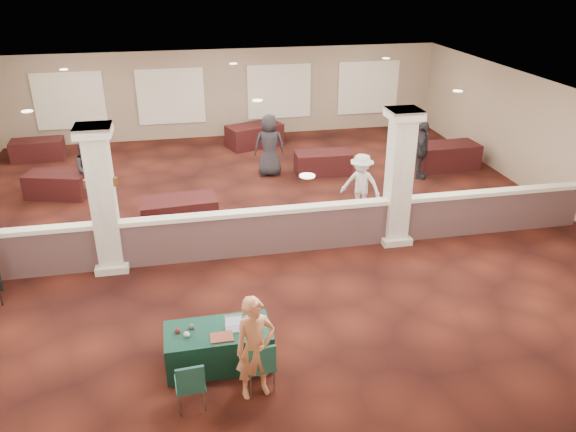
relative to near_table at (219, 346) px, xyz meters
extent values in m
plane|color=#441911|center=(1.50, 5.14, -0.33)|extent=(16.00, 16.00, 0.00)
cube|color=gray|center=(1.50, 13.14, 1.27)|extent=(16.00, 0.04, 3.20)
cube|color=gray|center=(1.50, -2.86, 1.27)|extent=(16.00, 0.04, 3.20)
cube|color=gray|center=(9.50, 5.14, 1.27)|extent=(0.04, 16.00, 3.20)
cube|color=silver|center=(1.50, 5.14, 2.87)|extent=(16.00, 16.00, 0.02)
cube|color=brown|center=(1.50, 3.64, 0.17)|extent=(15.60, 0.20, 1.00)
cube|color=white|center=(1.50, 3.64, 0.72)|extent=(15.60, 0.28, 0.10)
cube|color=beige|center=(-2.00, 3.64, 1.27)|extent=(0.50, 0.50, 3.20)
cube|color=beige|center=(-2.00, 3.64, -0.25)|extent=(0.70, 0.70, 0.16)
cube|color=beige|center=(-2.00, 3.64, 2.77)|extent=(0.72, 0.72, 0.20)
cube|color=beige|center=(4.50, 3.64, 1.27)|extent=(0.50, 0.50, 3.20)
cube|color=beige|center=(4.50, 3.64, -0.25)|extent=(0.70, 0.70, 0.16)
cube|color=beige|center=(4.50, 3.64, 2.77)|extent=(0.72, 0.72, 0.20)
cylinder|color=brown|center=(-2.28, 3.64, 1.67)|extent=(0.12, 0.12, 0.18)
cylinder|color=white|center=(-2.28, 3.64, 1.67)|extent=(0.09, 0.09, 0.10)
cylinder|color=brown|center=(-1.72, 3.64, 1.67)|extent=(0.12, 0.12, 0.18)
cylinder|color=white|center=(-1.72, 3.64, 1.67)|extent=(0.09, 0.09, 0.10)
cube|color=#0D312B|center=(0.00, 0.00, 0.00)|extent=(1.74, 0.88, 0.67)
cube|color=#216259|center=(0.57, -0.70, 0.11)|extent=(0.50, 0.50, 0.06)
cube|color=#216259|center=(0.60, -0.90, 0.35)|extent=(0.43, 0.10, 0.43)
cylinder|color=gray|center=(0.41, -0.91, -0.13)|extent=(0.03, 0.03, 0.41)
cylinder|color=gray|center=(0.78, -0.86, -0.13)|extent=(0.03, 0.03, 0.41)
cylinder|color=gray|center=(0.36, -0.54, -0.13)|extent=(0.03, 0.03, 0.41)
cylinder|color=gray|center=(0.73, -0.49, -0.13)|extent=(0.03, 0.03, 0.41)
cube|color=#216259|center=(-0.50, -0.91, 0.09)|extent=(0.46, 0.46, 0.06)
cube|color=#216259|center=(-0.49, -1.11, 0.33)|extent=(0.42, 0.07, 0.42)
cylinder|color=gray|center=(-0.67, -1.10, -0.13)|extent=(0.02, 0.02, 0.40)
cylinder|color=gray|center=(-0.31, -1.08, -0.13)|extent=(0.02, 0.02, 0.40)
cylinder|color=gray|center=(-0.69, -0.74, -0.13)|extent=(0.02, 0.02, 0.40)
cylinder|color=gray|center=(-0.33, -0.72, -0.13)|extent=(0.02, 0.02, 0.40)
imported|color=#FFBA6E|center=(0.50, -0.84, 0.53)|extent=(0.69, 0.53, 1.73)
cube|color=black|center=(-3.81, 8.14, 0.01)|extent=(1.87, 1.29, 0.69)
cube|color=black|center=(-0.50, 5.44, 0.05)|extent=(1.93, 1.07, 0.76)
cube|color=black|center=(8.00, 8.14, 0.07)|extent=(2.00, 1.04, 0.80)
cube|color=black|center=(-5.00, 11.64, 0.01)|extent=(1.71, 0.93, 0.68)
cube|color=black|center=(2.32, 11.64, 0.06)|extent=(2.13, 1.55, 0.78)
cube|color=black|center=(4.00, 8.44, 0.01)|extent=(1.75, 0.94, 0.69)
imported|color=black|center=(-2.93, 8.07, 0.45)|extent=(0.85, 0.68, 1.56)
imported|color=silver|center=(4.17, 5.27, 0.50)|extent=(1.14, 1.04, 1.66)
imported|color=black|center=(6.83, 7.48, 0.54)|extent=(0.96, 1.13, 1.75)
imported|color=black|center=(2.35, 8.64, 0.62)|extent=(0.99, 0.59, 1.91)
cube|color=#B8B8BD|center=(0.27, -0.04, 0.34)|extent=(0.30, 0.21, 0.02)
cube|color=#B8B8BD|center=(0.27, 0.06, 0.45)|extent=(0.30, 0.01, 0.20)
cube|color=silver|center=(0.27, 0.06, 0.44)|extent=(0.27, 0.01, 0.17)
cube|color=#B83D1D|center=(0.05, -0.23, 0.35)|extent=(0.37, 0.28, 0.03)
sphere|color=beige|center=(-0.50, -0.10, 0.38)|extent=(0.10, 0.10, 0.10)
sphere|color=maroon|center=(-0.64, 0.04, 0.38)|extent=(0.09, 0.09, 0.09)
sphere|color=#434347|center=(-0.41, 0.11, 0.38)|extent=(0.09, 0.09, 0.09)
cube|color=red|center=(0.60, -0.25, 0.34)|extent=(0.11, 0.03, 0.01)
camera|label=1|loc=(-0.37, -7.60, 5.87)|focal=35.00mm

